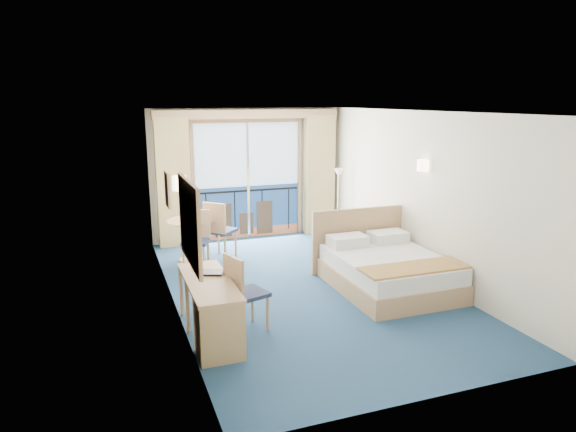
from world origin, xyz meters
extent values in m
plane|color=navy|center=(0.00, 0.00, 0.00)|extent=(6.50, 6.50, 0.00)
cube|color=silver|center=(0.00, 3.26, 1.35)|extent=(4.00, 0.02, 2.70)
cube|color=silver|center=(0.00, -3.26, 1.35)|extent=(4.00, 0.02, 2.70)
cube|color=silver|center=(-2.01, 0.00, 1.35)|extent=(0.02, 6.50, 2.70)
cube|color=silver|center=(2.01, 0.00, 1.35)|extent=(0.02, 6.50, 2.70)
cube|color=white|center=(0.00, 0.00, 2.71)|extent=(4.00, 6.50, 0.02)
cube|color=navy|center=(0.00, 3.22, 0.56)|extent=(2.20, 0.02, 1.08)
cube|color=silver|center=(0.00, 3.22, 1.76)|extent=(2.20, 0.02, 1.32)
cube|color=#9C5230|center=(0.00, 3.22, 0.10)|extent=(2.20, 0.02, 0.20)
cube|color=black|center=(0.00, 3.22, 1.00)|extent=(2.20, 0.02, 0.04)
cube|color=tan|center=(0.00, 3.21, 2.46)|extent=(2.36, 0.03, 0.12)
cube|color=tan|center=(-1.15, 3.21, 1.20)|extent=(0.06, 0.03, 2.40)
cube|color=tan|center=(1.15, 3.21, 1.20)|extent=(0.06, 0.03, 2.40)
cube|color=silver|center=(0.00, 3.21, 1.20)|extent=(0.05, 0.02, 2.40)
cube|color=#3D291C|center=(0.35, 3.21, 0.40)|extent=(0.35, 0.02, 0.70)
cube|color=#3D291C|center=(-0.55, 3.21, 0.40)|extent=(0.35, 0.02, 0.70)
cube|color=#3D291C|center=(-0.05, 3.21, 0.30)|extent=(0.30, 0.02, 0.45)
cube|color=black|center=(-0.90, 3.22, 0.55)|extent=(0.02, 0.01, 0.90)
cube|color=black|center=(-0.30, 3.22, 0.55)|extent=(0.03, 0.01, 0.90)
cube|color=black|center=(0.30, 3.22, 0.55)|extent=(0.03, 0.01, 0.90)
cube|color=black|center=(0.90, 3.22, 0.55)|extent=(0.02, 0.01, 0.90)
cube|color=tan|center=(-1.55, 3.07, 1.28)|extent=(0.65, 0.22, 2.55)
cube|color=tan|center=(1.55, 3.07, 1.28)|extent=(0.65, 0.22, 2.55)
cube|color=tan|center=(0.00, 3.10, 2.58)|extent=(3.80, 0.25, 0.18)
cube|color=tan|center=(-1.98, -1.50, 1.55)|extent=(0.04, 1.25, 0.95)
cube|color=silver|center=(-1.95, -1.50, 1.55)|extent=(0.01, 1.12, 0.82)
cube|color=tan|center=(-1.98, 0.45, 1.60)|extent=(0.03, 0.42, 0.52)
cube|color=gray|center=(-1.96, 0.45, 1.60)|extent=(0.01, 0.34, 0.44)
cylinder|color=#FCE3B0|center=(-1.94, -0.60, 1.85)|extent=(0.18, 0.18, 0.18)
cylinder|color=#FCE3B0|center=(1.94, -0.15, 1.85)|extent=(0.18, 0.18, 0.18)
cube|color=tan|center=(1.19, -0.52, 0.15)|extent=(1.57, 1.97, 0.29)
cube|color=silver|center=(1.19, -0.52, 0.42)|extent=(1.51, 1.91, 0.25)
cube|color=#AF7644|center=(1.19, -1.16, 0.56)|extent=(1.55, 0.54, 0.03)
cube|color=silver|center=(0.82, 0.18, 0.63)|extent=(0.61, 0.39, 0.18)
cube|color=silver|center=(1.57, 0.18, 0.63)|extent=(0.61, 0.39, 0.18)
cube|color=tan|center=(1.19, 0.51, 0.54)|extent=(1.72, 0.06, 1.08)
cube|color=tan|center=(1.75, 1.10, 0.30)|extent=(0.45, 0.43, 0.59)
cube|color=silver|center=(1.80, 1.07, 0.63)|extent=(0.22, 0.19, 0.08)
imported|color=#464C55|center=(1.52, 1.41, 0.34)|extent=(1.04, 1.04, 0.68)
cylinder|color=silver|center=(1.72, 2.46, 0.01)|extent=(0.20, 0.20, 0.03)
cylinder|color=silver|center=(1.72, 2.46, 0.70)|extent=(0.02, 0.02, 1.39)
cone|color=white|center=(1.72, 2.46, 1.39)|extent=(0.19, 0.19, 0.17)
cube|color=tan|center=(-1.72, -1.16, 0.71)|extent=(0.54, 1.56, 0.04)
cube|color=tan|center=(-1.72, -1.69, 0.35)|extent=(0.51, 0.47, 0.69)
cylinder|color=tan|center=(-1.96, -0.96, 0.35)|extent=(0.05, 0.05, 0.69)
cylinder|color=tan|center=(-1.48, -0.96, 0.35)|extent=(0.05, 0.05, 0.69)
cylinder|color=tan|center=(-1.96, -0.42, 0.35)|extent=(0.05, 0.05, 0.69)
cylinder|color=tan|center=(-1.48, -0.42, 0.35)|extent=(0.05, 0.05, 0.69)
cube|color=#1E2748|center=(-1.22, -1.13, 0.48)|extent=(0.54, 0.54, 0.05)
cube|color=tan|center=(-1.42, -1.19, 0.75)|extent=(0.17, 0.42, 0.51)
cylinder|color=tan|center=(-1.00, -1.25, 0.23)|extent=(0.04, 0.04, 0.46)
cylinder|color=tan|center=(-1.11, -0.91, 0.23)|extent=(0.04, 0.04, 0.46)
cylinder|color=tan|center=(-1.34, -1.35, 0.23)|extent=(0.04, 0.04, 0.46)
cylinder|color=tan|center=(-1.44, -1.02, 0.23)|extent=(0.04, 0.04, 0.46)
cube|color=black|center=(-1.64, -0.93, 0.74)|extent=(0.35, 0.30, 0.03)
cylinder|color=silver|center=(-1.78, -0.65, 0.76)|extent=(0.12, 0.12, 0.02)
cylinder|color=silver|center=(-1.78, -0.65, 0.95)|extent=(0.02, 0.02, 0.39)
cone|color=white|center=(-1.78, -0.65, 1.14)|extent=(0.11, 0.11, 0.10)
cylinder|color=tan|center=(-1.42, 1.97, 0.74)|extent=(0.85, 0.85, 0.04)
cylinder|color=tan|center=(-1.42, 1.97, 0.37)|extent=(0.08, 0.08, 0.74)
cylinder|color=tan|center=(-1.42, 1.97, 0.02)|extent=(0.47, 0.47, 0.03)
cube|color=#1E2748|center=(-0.87, 1.97, 0.52)|extent=(0.65, 0.65, 0.05)
cube|color=tan|center=(-1.02, 1.81, 0.80)|extent=(0.36, 0.36, 0.55)
cylinder|color=tan|center=(-0.60, 1.97, 0.25)|extent=(0.04, 0.04, 0.49)
cylinder|color=tan|center=(-0.87, 2.23, 0.25)|extent=(0.04, 0.04, 0.49)
cylinder|color=tan|center=(-0.87, 1.70, 0.25)|extent=(0.04, 0.04, 0.49)
cylinder|color=tan|center=(-1.13, 1.97, 0.25)|extent=(0.04, 0.04, 0.49)
cube|color=#1E2748|center=(-1.43, 1.47, 0.49)|extent=(0.57, 0.57, 0.05)
cube|color=tan|center=(-1.35, 1.66, 0.75)|extent=(0.42, 0.21, 0.52)
cylinder|color=tan|center=(-1.66, 1.38, 0.23)|extent=(0.04, 0.04, 0.47)
cylinder|color=tan|center=(-1.34, 1.24, 0.23)|extent=(0.04, 0.04, 0.47)
cylinder|color=tan|center=(-1.52, 1.70, 0.23)|extent=(0.04, 0.04, 0.47)
cylinder|color=tan|center=(-1.20, 1.57, 0.23)|extent=(0.04, 0.04, 0.47)
camera|label=1|loc=(-2.82, -7.02, 2.88)|focal=32.00mm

